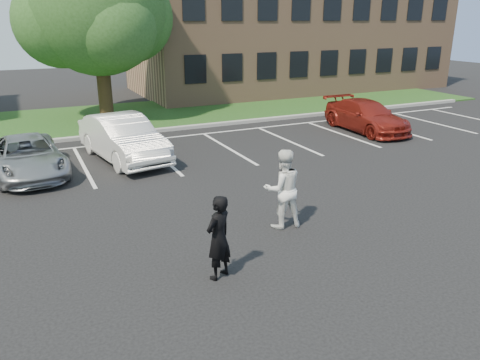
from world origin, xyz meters
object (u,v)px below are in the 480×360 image
(car_silver_minivan, at_px, (28,156))
(car_white_sedan, at_px, (123,138))
(man_white_shirt, at_px, (283,189))
(car_red_compact, at_px, (366,116))
(office_building, at_px, (290,30))
(man_black_suit, at_px, (219,238))
(tree, at_px, (99,9))

(car_silver_minivan, distance_m, car_white_sedan, 3.26)
(man_white_shirt, distance_m, car_red_compact, 11.54)
(office_building, bearing_deg, car_silver_minivan, -142.50)
(office_building, distance_m, car_silver_minivan, 23.62)
(office_building, xyz_separation_m, car_white_sedan, (-15.30, -13.81, -3.34))
(man_black_suit, xyz_separation_m, car_red_compact, (11.18, 9.02, -0.18))
(tree, height_order, car_silver_minivan, tree)
(office_building, bearing_deg, man_black_suit, -123.86)
(tree, xyz_separation_m, man_black_suit, (-0.99, -17.04, -4.47))
(tree, relative_size, man_white_shirt, 4.42)
(man_black_suit, distance_m, man_white_shirt, 2.85)
(man_white_shirt, bearing_deg, car_red_compact, -131.80)
(man_black_suit, xyz_separation_m, car_white_sedan, (0.09, 9.14, -0.06))
(office_building, distance_m, man_white_shirt, 25.23)
(car_white_sedan, height_order, car_red_compact, car_white_sedan)
(car_silver_minivan, bearing_deg, man_black_suit, -75.09)
(car_silver_minivan, xyz_separation_m, car_white_sedan, (3.23, 0.41, 0.18))
(man_white_shirt, bearing_deg, tree, -76.89)
(car_white_sedan, bearing_deg, car_red_compact, -10.72)
(office_building, bearing_deg, car_red_compact, -106.84)
(man_black_suit, height_order, car_silver_minivan, man_black_suit)
(tree, relative_size, car_red_compact, 1.84)
(office_building, height_order, man_black_suit, office_building)
(man_white_shirt, bearing_deg, car_white_sedan, -65.26)
(man_black_suit, xyz_separation_m, man_white_shirt, (2.37, 1.57, 0.12))
(man_black_suit, relative_size, car_silver_minivan, 0.39)
(office_building, relative_size, tree, 2.55)
(car_silver_minivan, height_order, car_red_compact, car_red_compact)
(car_silver_minivan, relative_size, car_white_sedan, 0.92)
(tree, relative_size, car_silver_minivan, 1.94)
(man_black_suit, relative_size, car_red_compact, 0.37)
(tree, xyz_separation_m, car_silver_minivan, (-4.12, -8.30, -4.72))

